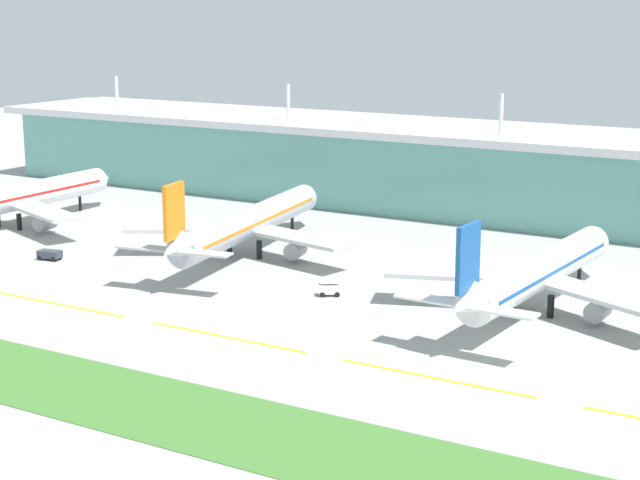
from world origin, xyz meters
name	(u,v)px	position (x,y,z in m)	size (l,w,h in m)	color
ground_plane	(238,342)	(0.00, 0.00, 0.00)	(600.00, 600.00, 0.00)	#9E9E99
terminal_building	(508,174)	(0.00, 106.81, 10.11)	(288.00, 34.00, 28.82)	#5B9E93
airliner_nearest	(12,199)	(-89.32, 40.62, 6.45)	(48.78, 63.65, 18.90)	white
airliner_near_middle	(247,223)	(-29.73, 45.16, 6.45)	(48.10, 66.63, 18.90)	#ADB2BC
airliner_far_middle	(536,273)	(31.79, 37.11, 6.44)	(48.76, 60.52, 18.90)	white
taxiway_stripe_mid_west	(58,304)	(-37.00, 1.11, 0.02)	(28.00, 0.70, 0.04)	yellow
taxiway_stripe_centre	(226,337)	(-3.00, 1.11, 0.02)	(28.00, 0.70, 0.04)	yellow
taxiway_stripe_mid_east	(435,378)	(31.00, 1.11, 0.02)	(28.00, 0.70, 0.04)	yellow
grass_verge	(118,398)	(0.00, -26.03, 0.05)	(300.00, 18.00, 0.10)	#3D702D
pushback_tug	(50,254)	(-60.53, 22.76, 1.10)	(4.76, 3.19, 1.85)	#333842
baggage_cart	(329,289)	(-1.25, 28.40, 1.26)	(4.00, 3.51, 2.48)	silver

